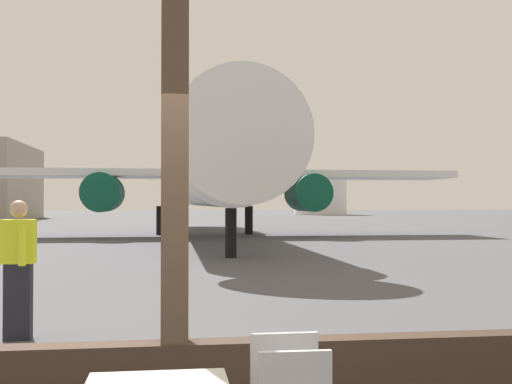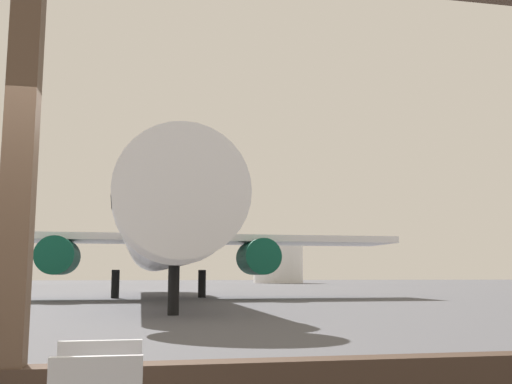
% 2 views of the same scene
% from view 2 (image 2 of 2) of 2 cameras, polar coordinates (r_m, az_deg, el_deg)
% --- Properties ---
extents(ground_plane, '(220.00, 220.00, 0.00)m').
position_cam_2_polar(ground_plane, '(44.10, -12.29, -9.54)').
color(ground_plane, '#4C4C51').
extents(window_frame, '(8.69, 0.24, 3.76)m').
position_cam_2_polar(window_frame, '(4.16, -22.49, -6.82)').
color(window_frame, '#38281E').
rests_on(window_frame, ground).
extents(airplane, '(26.10, 32.25, 10.50)m').
position_cam_2_polar(airplane, '(31.48, -9.14, -3.87)').
color(airplane, silver).
rests_on(airplane, ground).
extents(fuel_storage_tank, '(7.93, 7.93, 6.49)m').
position_cam_2_polar(fuel_storage_tank, '(95.01, 2.17, -6.89)').
color(fuel_storage_tank, white).
rests_on(fuel_storage_tank, ground).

